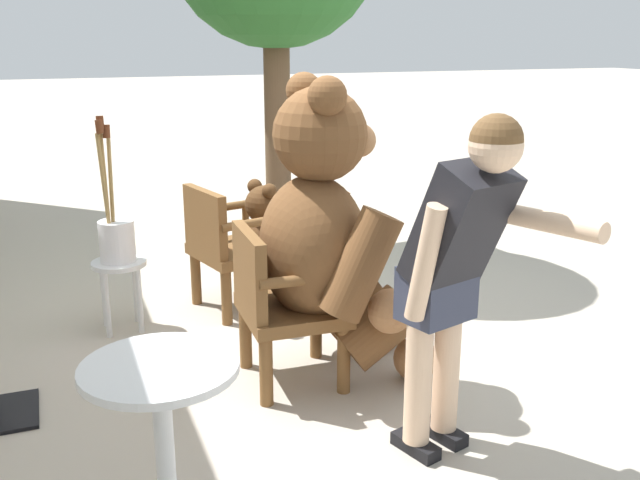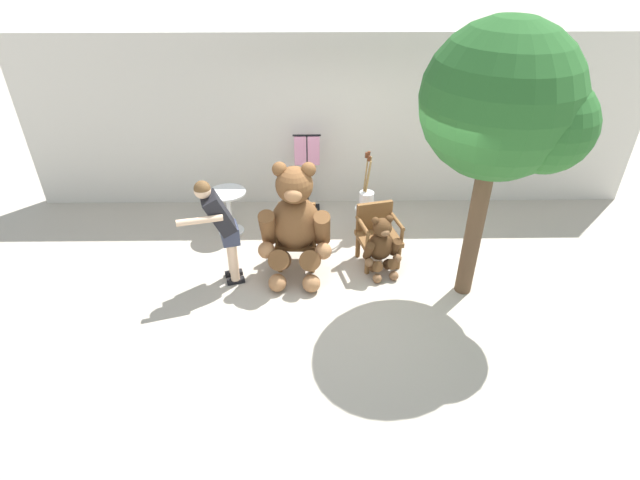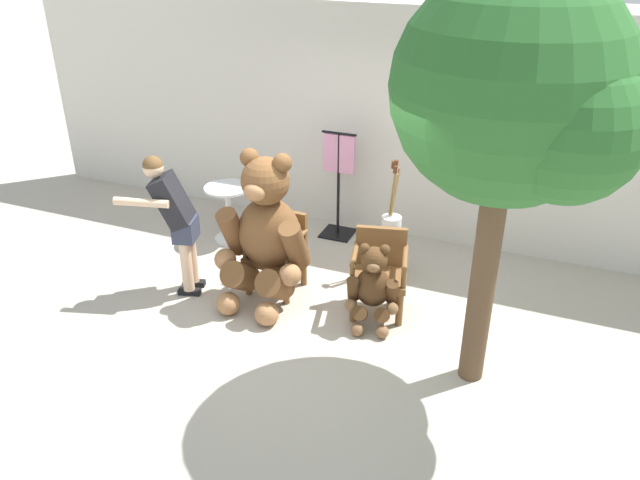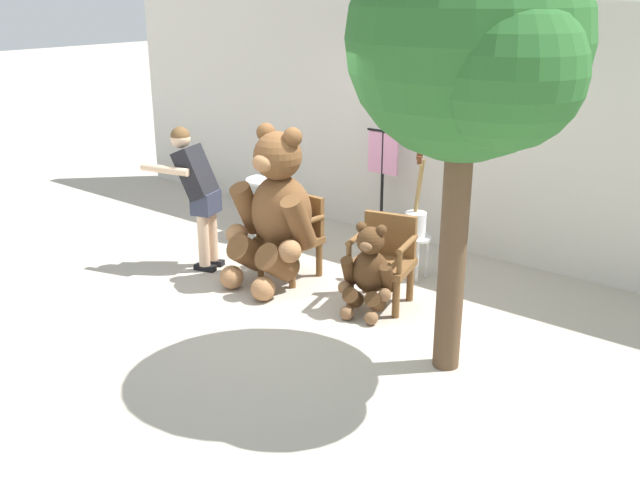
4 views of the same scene
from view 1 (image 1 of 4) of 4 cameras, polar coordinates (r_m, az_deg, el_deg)
name	(u,v)px [view 1 (image 1 of 4)]	position (r m, az deg, el deg)	size (l,w,h in m)	color
ground_plane	(335,327)	(4.65, 1.19, -7.00)	(60.00, 60.00, 0.00)	#B2A899
wooden_chair_left	(281,301)	(3.80, -3.13, -4.93)	(0.58, 0.54, 0.86)	brown
wooden_chair_right	(229,245)	(4.85, -7.31, -0.38)	(0.67, 0.64, 0.86)	brown
teddy_bear_large	(329,235)	(3.78, 0.71, 0.41)	(0.98, 0.94, 1.64)	brown
teddy_bear_small	(268,244)	(4.95, -4.16, -0.33)	(0.55, 0.55, 0.88)	#4C3019
person_visitor	(456,262)	(3.02, 10.84, -1.73)	(0.72, 0.62, 1.54)	black
white_stool	(120,277)	(4.68, -15.71, -2.85)	(0.34, 0.34, 0.46)	silver
brush_bucket	(116,233)	(4.59, -16.02, 0.51)	(0.22, 0.22, 0.91)	white
round_side_table	(164,433)	(2.71, -12.39, -14.87)	(0.56, 0.56, 0.72)	silver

